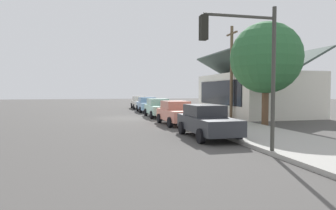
# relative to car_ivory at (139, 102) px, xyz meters

# --- Properties ---
(ground_plane) EXTENTS (120.00, 120.00, 0.00)m
(ground_plane) POSITION_rel_car_ivory_xyz_m (12.92, -2.81, -0.82)
(ground_plane) COLOR #4C4947
(sidewalk_curb) EXTENTS (60.00, 4.20, 0.16)m
(sidewalk_curb) POSITION_rel_car_ivory_xyz_m (12.92, 2.79, -0.74)
(sidewalk_curb) COLOR #A3A099
(sidewalk_curb) RESTS_ON ground
(car_ivory) EXTENTS (4.86, 2.03, 1.59)m
(car_ivory) POSITION_rel_car_ivory_xyz_m (0.00, 0.00, 0.00)
(car_ivory) COLOR silver
(car_ivory) RESTS_ON ground
(car_skyblue) EXTENTS (4.69, 2.18, 1.59)m
(car_skyblue) POSITION_rel_car_ivory_xyz_m (6.01, 0.02, 0.00)
(car_skyblue) COLOR #8CB7E0
(car_skyblue) RESTS_ON ground
(car_seafoam) EXTENTS (4.81, 2.01, 1.59)m
(car_seafoam) POSITION_rel_car_ivory_xyz_m (12.35, -0.06, 0.00)
(car_seafoam) COLOR #9ED1BC
(car_seafoam) RESTS_ON ground
(car_coral) EXTENTS (4.39, 2.15, 1.59)m
(car_coral) POSITION_rel_car_ivory_xyz_m (18.28, -0.03, -0.00)
(car_coral) COLOR #EA8C75
(car_coral) RESTS_ON ground
(car_charcoal) EXTENTS (4.60, 1.99, 1.59)m
(car_charcoal) POSITION_rel_car_ivory_xyz_m (23.92, -0.03, -0.00)
(car_charcoal) COLOR #2D3035
(car_charcoal) RESTS_ON ground
(storefront_building) EXTENTS (11.79, 7.37, 5.85)m
(storefront_building) POSITION_rel_car_ivory_xyz_m (12.21, 9.17, 1.25)
(storefront_building) COLOR silver
(storefront_building) RESTS_ON ground
(shade_tree) EXTENTS (4.62, 4.62, 6.74)m
(shade_tree) POSITION_rel_car_ivory_xyz_m (20.23, 5.45, 3.59)
(shade_tree) COLOR brown
(shade_tree) RESTS_ON ground
(traffic_light_main) EXTENTS (0.37, 2.79, 5.20)m
(traffic_light_main) POSITION_rel_car_ivory_xyz_m (28.22, -0.27, 2.68)
(traffic_light_main) COLOR #383833
(traffic_light_main) RESTS_ON ground
(utility_pole_wooden) EXTENTS (1.80, 0.24, 7.50)m
(utility_pole_wooden) POSITION_rel_car_ivory_xyz_m (15.33, 5.39, 3.11)
(utility_pole_wooden) COLOR brown
(utility_pole_wooden) RESTS_ON ground
(fire_hydrant_red) EXTENTS (0.22, 0.22, 0.71)m
(fire_hydrant_red) POSITION_rel_car_ivory_xyz_m (20.71, 1.39, -0.32)
(fire_hydrant_red) COLOR red
(fire_hydrant_red) RESTS_ON sidewalk_curb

